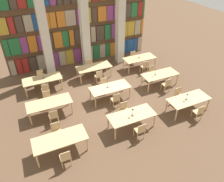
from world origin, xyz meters
TOP-DOWN VIEW (x-y plane):
  - ground_plane at (0.00, 0.00)m, footprint 40.00×40.00m
  - bookshelf_bank at (0.01, 5.08)m, footprint 10.06×0.35m
  - pillar_left at (-2.49, 3.92)m, footprint 0.51×0.51m
  - pillar_center at (0.00, 3.92)m, footprint 0.51×0.51m
  - pillar_right at (2.49, 3.92)m, footprint 0.51×0.51m
  - reading_table_0 at (-3.40, -2.56)m, footprint 2.22×0.96m
  - chair_0 at (-3.40, -3.33)m, footprint 0.42×0.40m
  - chair_1 at (-3.40, -1.80)m, footprint 0.42×0.40m
  - reading_table_1 at (-0.01, -2.50)m, footprint 2.22×0.96m
  - chair_2 at (0.02, -3.26)m, footprint 0.42×0.40m
  - chair_3 at (0.02, -1.73)m, footprint 0.42×0.40m
  - desk_lamp_0 at (0.00, -2.55)m, footprint 0.14×0.14m
  - reading_table_2 at (3.26, -2.60)m, footprint 2.22×0.96m
  - chair_4 at (3.28, -3.37)m, footprint 0.42×0.40m
  - chair_5 at (3.28, -1.84)m, footprint 0.42×0.40m
  - desk_lamp_1 at (3.08, -2.61)m, footprint 0.14×0.14m
  - reading_table_3 at (-3.33, 0.04)m, footprint 2.22×0.96m
  - chair_6 at (-3.31, -0.73)m, footprint 0.42×0.40m
  - chair_7 at (-3.31, 0.80)m, footprint 0.42×0.40m
  - reading_table_4 at (0.00, 0.02)m, footprint 2.22×0.96m
  - chair_8 at (-0.02, -0.75)m, footprint 0.42×0.40m
  - chair_9 at (-0.02, 0.78)m, footprint 0.42×0.40m
  - desk_lamp_2 at (-0.12, 0.07)m, footprint 0.14×0.14m
  - reading_table_5 at (3.35, 0.07)m, footprint 2.22×0.96m
  - chair_10 at (3.31, -0.69)m, footprint 0.42×0.40m
  - chair_11 at (3.31, 0.84)m, footprint 0.42×0.40m
  - desk_lamp_3 at (3.01, 0.10)m, footprint 0.14×0.14m
  - reading_table_6 at (-3.25, 2.48)m, footprint 2.22×0.96m
  - chair_12 at (-3.25, 1.72)m, footprint 0.42×0.40m
  - chair_13 at (-3.25, 3.25)m, footprint 0.42×0.40m
  - desk_lamp_4 at (-3.17, 2.50)m, footprint 0.14×0.14m
  - reading_table_7 at (0.02, 2.60)m, footprint 2.22×0.96m
  - chair_14 at (0.03, 1.84)m, footprint 0.42×0.40m
  - chair_15 at (0.03, 3.37)m, footprint 0.42×0.40m
  - reading_table_8 at (3.32, 2.48)m, footprint 2.22×0.96m
  - chair_16 at (3.29, 1.71)m, footprint 0.42×0.40m
  - chair_17 at (3.29, 3.24)m, footprint 0.42×0.40m
  - desk_lamp_5 at (3.29, 2.51)m, footprint 0.14×0.14m

SIDE VIEW (x-z plane):
  - ground_plane at x=0.00m, z-range 0.00..0.00m
  - chair_0 at x=-3.40m, z-range 0.04..0.94m
  - chair_1 at x=-3.40m, z-range 0.04..0.94m
  - chair_2 at x=0.02m, z-range 0.04..0.94m
  - chair_3 at x=0.02m, z-range 0.04..0.94m
  - chair_4 at x=3.28m, z-range 0.04..0.94m
  - chair_5 at x=3.28m, z-range 0.04..0.94m
  - chair_6 at x=-3.31m, z-range 0.04..0.94m
  - chair_7 at x=-3.31m, z-range 0.04..0.94m
  - chair_8 at x=-0.02m, z-range 0.04..0.94m
  - chair_9 at x=-0.02m, z-range 0.04..0.94m
  - chair_10 at x=3.31m, z-range 0.04..0.94m
  - chair_11 at x=3.31m, z-range 0.04..0.94m
  - chair_12 at x=-3.25m, z-range 0.04..0.94m
  - chair_13 at x=-3.25m, z-range 0.04..0.94m
  - chair_14 at x=0.03m, z-range 0.04..0.94m
  - chair_15 at x=0.03m, z-range 0.04..0.94m
  - chair_16 at x=3.29m, z-range 0.04..0.94m
  - chair_17 at x=3.29m, z-range 0.04..0.94m
  - reading_table_0 at x=-3.40m, z-range 0.31..1.09m
  - reading_table_1 at x=-0.01m, z-range 0.31..1.09m
  - reading_table_2 at x=3.26m, z-range 0.31..1.09m
  - reading_table_3 at x=-3.33m, z-range 0.31..1.09m
  - reading_table_4 at x=0.00m, z-range 0.31..1.09m
  - reading_table_5 at x=3.35m, z-range 0.31..1.09m
  - reading_table_6 at x=-3.25m, z-range 0.31..1.09m
  - reading_table_7 at x=0.02m, z-range 0.31..1.09m
  - reading_table_8 at x=3.32m, z-range 0.31..1.09m
  - desk_lamp_1 at x=3.08m, z-range 0.84..1.23m
  - desk_lamp_0 at x=0.00m, z-range 0.85..1.27m
  - desk_lamp_3 at x=3.01m, z-range 0.85..1.27m
  - desk_lamp_5 at x=3.29m, z-range 0.85..1.28m
  - desk_lamp_4 at x=-3.17m, z-range 0.85..1.29m
  - desk_lamp_2 at x=-0.12m, z-range 0.86..1.36m
  - bookshelf_bank at x=0.01m, z-range -0.11..5.39m
  - pillar_left at x=-2.49m, z-range 0.00..6.00m
  - pillar_center at x=0.00m, z-range 0.00..6.00m
  - pillar_right at x=2.49m, z-range 0.00..6.00m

